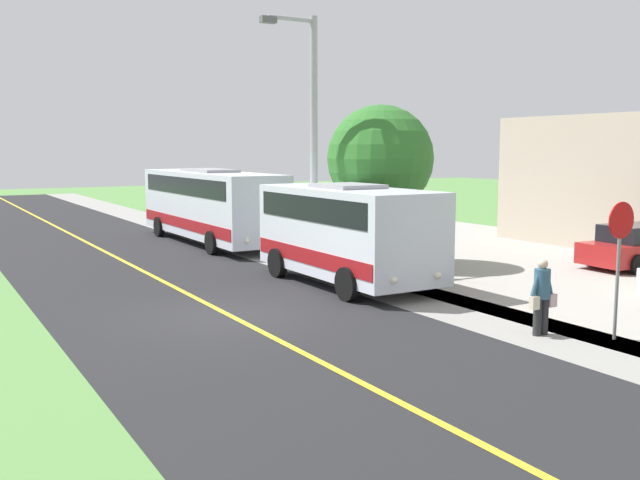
% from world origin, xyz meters
% --- Properties ---
extents(ground_plane, '(120.00, 120.00, 0.00)m').
position_xyz_m(ground_plane, '(0.00, 0.00, 0.00)').
color(ground_plane, '#548442').
extents(road_surface, '(8.00, 100.00, 0.01)m').
position_xyz_m(road_surface, '(0.00, 0.00, 0.00)').
color(road_surface, black).
rests_on(road_surface, ground).
extents(sidewalk, '(2.40, 100.00, 0.01)m').
position_xyz_m(sidewalk, '(-5.20, 0.00, 0.00)').
color(sidewalk, gray).
rests_on(sidewalk, ground).
extents(road_centre_line, '(0.16, 100.00, 0.00)m').
position_xyz_m(road_centre_line, '(0.00, 0.00, 0.01)').
color(road_centre_line, gold).
rests_on(road_centre_line, ground).
extents(shuttle_bus_front, '(2.78, 6.63, 2.94)m').
position_xyz_m(shuttle_bus_front, '(-4.57, -1.86, 1.61)').
color(shuttle_bus_front, silver).
rests_on(shuttle_bus_front, ground).
extents(transit_bus_rear, '(2.69, 10.45, 3.11)m').
position_xyz_m(transit_bus_rear, '(-4.52, -12.52, 1.71)').
color(transit_bus_rear, silver).
rests_on(transit_bus_rear, ground).
extents(pedestrian_with_bags, '(0.72, 0.34, 1.65)m').
position_xyz_m(pedestrian_with_bags, '(-5.04, 5.11, 0.88)').
color(pedestrian_with_bags, '#262628').
rests_on(pedestrian_with_bags, ground).
extents(stop_sign, '(0.76, 0.07, 2.88)m').
position_xyz_m(stop_sign, '(-6.10, 6.15, 1.96)').
color(stop_sign, slate).
rests_on(stop_sign, ground).
extents(street_light_pole, '(1.97, 0.24, 8.10)m').
position_xyz_m(street_light_pole, '(-4.88, -4.58, 4.46)').
color(street_light_pole, '#9E9EA3').
rests_on(street_light_pole, ground).
extents(tree_curbside, '(3.59, 3.59, 5.42)m').
position_xyz_m(tree_curbside, '(-7.40, -4.26, 3.61)').
color(tree_curbside, brown).
rests_on(tree_curbside, ground).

